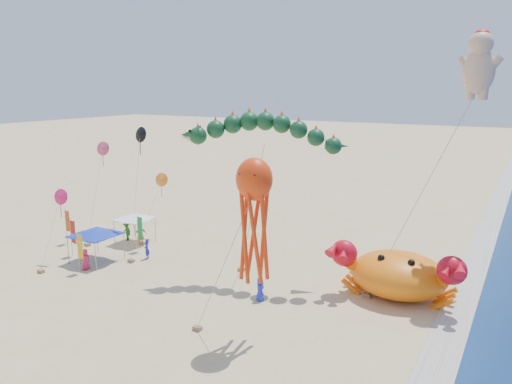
% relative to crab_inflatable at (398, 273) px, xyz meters
% --- Properties ---
extents(ground, '(320.00, 320.00, 0.00)m').
position_rel_crab_inflatable_xyz_m(ground, '(-8.07, -3.56, -1.68)').
color(ground, '#D1B784').
rests_on(ground, ground).
extents(foam_strip, '(320.00, 320.00, 0.00)m').
position_rel_crab_inflatable_xyz_m(foam_strip, '(3.93, -3.56, -1.67)').
color(foam_strip, silver).
rests_on(foam_strip, ground).
extents(crab_inflatable, '(8.70, 5.47, 3.81)m').
position_rel_crab_inflatable_xyz_m(crab_inflatable, '(0.00, 0.00, 0.00)').
color(crab_inflatable, orange).
rests_on(crab_inflatable, ground).
extents(dragon_kite, '(11.58, 6.27, 11.78)m').
position_rel_crab_inflatable_xyz_m(dragon_kite, '(-9.69, -1.32, 8.83)').
color(dragon_kite, '#103C1E').
rests_on(dragon_kite, ground).
extents(cherub_kite, '(6.50, 5.43, 17.48)m').
position_rel_crab_inflatable_xyz_m(cherub_kite, '(3.48, 3.35, 13.70)').
color(cherub_kite, '#E9B68E').
rests_on(cherub_kite, ground).
extents(octopus_kite, '(4.58, 2.00, 10.31)m').
position_rel_crab_inflatable_xyz_m(octopus_kite, '(-5.67, -9.59, 5.77)').
color(octopus_kite, '#F83A0D').
rests_on(octopus_kite, ground).
extents(canopy_blue, '(3.64, 3.64, 2.71)m').
position_rel_crab_inflatable_xyz_m(canopy_blue, '(-23.02, -4.94, 0.76)').
color(canopy_blue, gray).
rests_on(canopy_blue, ground).
extents(canopy_white, '(3.09, 3.09, 2.71)m').
position_rel_crab_inflatable_xyz_m(canopy_white, '(-23.70, 0.28, 0.76)').
color(canopy_white, gray).
rests_on(canopy_white, ground).
extents(feather_flags, '(7.68, 6.17, 3.20)m').
position_rel_crab_inflatable_xyz_m(feather_flags, '(-24.57, -4.11, 0.33)').
color(feather_flags, gray).
rests_on(feather_flags, ground).
extents(beachgoers, '(18.16, 8.02, 1.87)m').
position_rel_crab_inflatable_xyz_m(beachgoers, '(-20.67, -2.10, -0.81)').
color(beachgoers, '#222FC9').
rests_on(beachgoers, ground).
extents(small_kites, '(7.44, 12.89, 10.73)m').
position_rel_crab_inflatable_xyz_m(small_kites, '(-24.30, -1.10, 4.87)').
color(small_kites, '#E81963').
rests_on(small_kites, ground).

